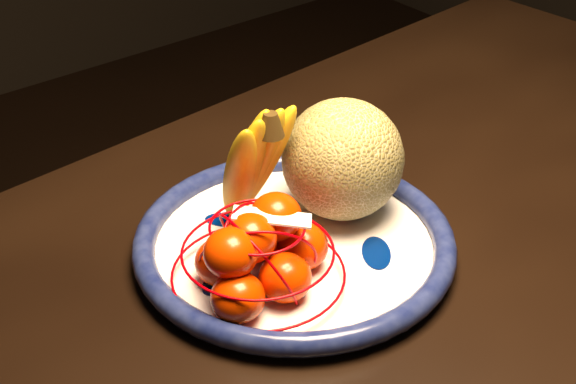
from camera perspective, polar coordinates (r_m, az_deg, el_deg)
fruit_bowl at (r=0.88m, az=0.41°, el=-3.38°), size 0.32×0.32×0.03m
cantaloupe at (r=0.90m, az=3.56°, el=2.13°), size 0.13×0.13×0.13m
banana_bunch at (r=0.86m, az=-2.47°, el=1.97°), size 0.10×0.10×0.15m
mandarin_bag at (r=0.81m, az=-1.93°, el=-4.05°), size 0.18×0.18×0.10m
price_tag at (r=0.80m, az=-1.04°, el=-1.62°), size 0.07×0.07×0.01m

